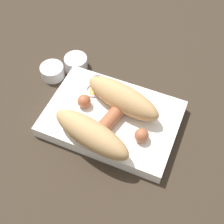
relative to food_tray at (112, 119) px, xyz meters
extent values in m
plane|color=#33281E|center=(0.00, 0.00, -0.01)|extent=(3.00, 3.00, 0.00)
cube|color=white|center=(0.00, 0.00, 0.00)|extent=(0.28, 0.19, 0.03)
ellipsoid|color=tan|center=(-0.01, -0.03, 0.04)|extent=(0.18, 0.09, 0.06)
ellipsoid|color=tan|center=(0.01, 0.08, 0.04)|extent=(0.18, 0.09, 0.06)
cylinder|color=#9E5638|center=(-0.01, 0.02, 0.03)|extent=(0.06, 0.15, 0.03)
sphere|color=#9E5638|center=(0.06, 0.00, 0.03)|extent=(0.03, 0.03, 0.03)
sphere|color=#9E5638|center=(-0.08, 0.03, 0.03)|extent=(0.03, 0.03, 0.03)
cylinder|color=orange|center=(0.05, -0.04, 0.02)|extent=(0.03, 0.03, 0.00)
cylinder|color=#F99E4C|center=(0.06, -0.04, 0.02)|extent=(0.04, 0.04, 0.00)
torus|color=silver|center=(0.06, -0.04, 0.02)|extent=(0.04, 0.04, 0.01)
torus|color=silver|center=(0.07, -0.08, 0.02)|extent=(0.03, 0.03, 0.00)
cylinder|color=white|center=(0.15, -0.12, 0.00)|extent=(0.06, 0.06, 0.03)
cylinder|color=gold|center=(0.15, -0.12, -0.01)|extent=(0.05, 0.05, 0.01)
cylinder|color=white|center=(0.18, -0.07, 0.00)|extent=(0.06, 0.06, 0.03)
cylinder|color=gold|center=(0.18, -0.07, -0.01)|extent=(0.05, 0.05, 0.01)
camera|label=1|loc=(-0.15, 0.34, 0.55)|focal=50.00mm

